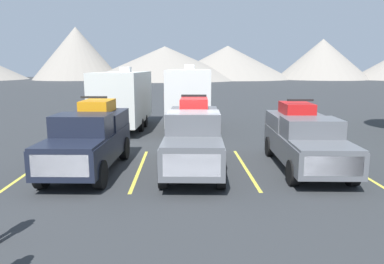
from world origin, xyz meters
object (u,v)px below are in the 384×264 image
(camper_trailer_b, at_px, (189,95))
(pickup_truck_b, at_px, (193,136))
(pickup_truck_a, at_px, (90,138))
(pickup_truck_c, at_px, (304,138))
(camper_trailer_a, at_px, (123,97))

(camper_trailer_b, bearing_deg, pickup_truck_b, -90.24)
(pickup_truck_a, xyz_separation_m, pickup_truck_c, (7.94, 0.19, -0.09))
(pickup_truck_c, xyz_separation_m, camper_trailer_b, (-4.12, 8.74, 0.91))
(pickup_truck_c, bearing_deg, camper_trailer_a, 133.15)
(pickup_truck_a, bearing_deg, pickup_truck_b, 0.86)
(pickup_truck_c, relative_size, camper_trailer_a, 0.73)
(pickup_truck_c, height_order, camper_trailer_b, camper_trailer_b)
(pickup_truck_c, relative_size, camper_trailer_b, 0.76)
(pickup_truck_b, bearing_deg, camper_trailer_a, 114.08)
(pickup_truck_a, height_order, camper_trailer_b, camper_trailer_b)
(pickup_truck_a, relative_size, pickup_truck_b, 0.93)
(pickup_truck_a, xyz_separation_m, pickup_truck_b, (3.78, 0.06, 0.03))
(pickup_truck_c, bearing_deg, pickup_truck_a, -178.63)
(pickup_truck_a, distance_m, camper_trailer_a, 8.83)
(pickup_truck_a, height_order, pickup_truck_b, pickup_truck_b)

